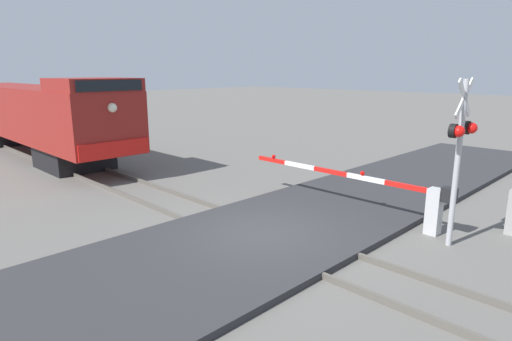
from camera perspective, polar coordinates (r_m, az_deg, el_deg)
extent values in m
plane|color=#605E59|center=(11.60, 0.82, -9.05)|extent=(160.00, 160.00, 0.00)
cube|color=#59544C|center=(11.11, -1.79, -9.68)|extent=(0.08, 80.00, 0.15)
cube|color=#59544C|center=(12.07, 3.22, -7.79)|extent=(0.08, 80.00, 0.15)
cube|color=#2D2D30|center=(11.57, 0.82, -8.67)|extent=(36.00, 5.05, 0.17)
cube|color=black|center=(21.40, -23.14, 1.72)|extent=(2.63, 3.20, 1.05)
cube|color=black|center=(30.74, -30.22, 4.19)|extent=(2.63, 3.20, 1.05)
cube|color=maroon|center=(25.81, -27.73, 7.09)|extent=(3.09, 18.05, 2.54)
cube|color=maroon|center=(18.64, -20.95, 10.67)|extent=(3.03, 2.88, 0.52)
cube|color=black|center=(17.31, -18.89, 10.70)|extent=(2.63, 0.06, 0.42)
cube|color=red|center=(17.55, -18.29, 2.71)|extent=(2.94, 0.08, 0.64)
sphere|color=#F2EACC|center=(17.34, -18.66, 7.96)|extent=(0.36, 0.36, 0.36)
cylinder|color=#ADADB2|center=(11.66, 25.27, 0.60)|extent=(0.14, 0.14, 4.21)
cube|color=white|center=(11.45, 26.09, 8.70)|extent=(0.95, 0.04, 0.95)
cube|color=white|center=(11.45, 26.09, 8.70)|extent=(0.95, 0.04, 0.95)
cube|color=black|center=(11.52, 25.71, 4.99)|extent=(1.04, 0.08, 0.08)
sphere|color=red|center=(11.09, 25.46, 4.75)|extent=(0.28, 0.28, 0.28)
sphere|color=red|center=(11.88, 26.85, 5.09)|extent=(0.28, 0.28, 0.28)
cylinder|color=black|center=(11.13, 24.88, 4.83)|extent=(0.34, 0.14, 0.34)
cylinder|color=black|center=(11.92, 26.31, 5.17)|extent=(0.34, 0.14, 0.34)
cube|color=silver|center=(12.66, 22.68, -5.08)|extent=(0.36, 0.36, 1.29)
cube|color=black|center=(12.39, 24.39, -2.99)|extent=(0.28, 0.36, 0.40)
cube|color=red|center=(12.83, 19.42, -2.02)|extent=(0.10, 1.29, 0.14)
cube|color=white|center=(13.41, 14.45, -1.04)|extent=(0.10, 1.29, 0.14)
cube|color=red|center=(14.08, 9.93, -0.14)|extent=(0.10, 1.29, 0.14)
cube|color=white|center=(14.84, 5.85, 0.68)|extent=(0.10, 1.29, 0.14)
cube|color=red|center=(15.67, 2.18, 1.41)|extent=(0.10, 1.29, 0.14)
sphere|color=red|center=(13.44, 14.03, -0.37)|extent=(0.14, 0.14, 0.14)
sphere|color=red|center=(15.60, 2.38, 1.87)|extent=(0.14, 0.14, 0.14)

